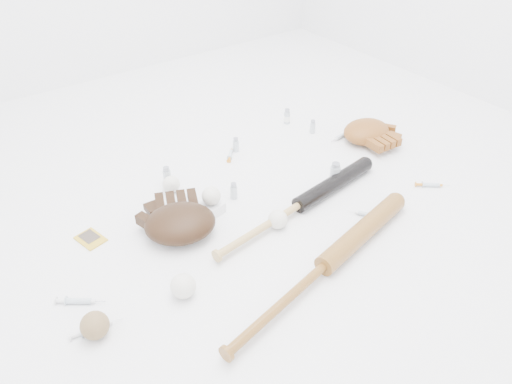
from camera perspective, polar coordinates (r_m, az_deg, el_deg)
bat_dark at (r=1.84m, az=4.98°, el=-1.46°), size 0.85×0.17×0.06m
bat_wood at (r=1.60m, az=7.87°, el=-8.29°), size 0.94×0.26×0.07m
glove_dark at (r=1.73m, az=-8.68°, el=-3.50°), size 0.38×0.38×0.11m
glove_tan at (r=2.31m, az=12.51°, el=6.80°), size 0.28×0.28×0.09m
trading_card at (r=1.82m, az=-18.38°, el=-5.11°), size 0.09×0.11×0.01m
pedestal at (r=1.84m, az=-5.05°, el=-1.82°), size 0.09×0.09×0.04m
baseball_on_pedestal at (r=1.81m, az=-5.14°, el=-0.44°), size 0.07×0.07×0.07m
baseball_left at (r=1.54m, az=-8.33°, el=-10.58°), size 0.08×0.08×0.08m
baseball_upper at (r=1.96m, az=-9.66°, el=0.89°), size 0.07×0.07×0.07m
baseball_mid at (r=1.76m, az=2.50°, el=-3.14°), size 0.07×0.07×0.07m
baseball_aged at (r=1.49m, az=-17.94°, el=-14.30°), size 0.08×0.08×0.08m
syringe_0 at (r=1.52m, az=-17.97°, el=-14.60°), size 0.16×0.06×0.02m
syringe_1 at (r=1.87m, az=12.61°, el=-2.54°), size 0.10×0.14×0.02m
syringe_2 at (r=2.17m, az=-2.94°, el=4.34°), size 0.11×0.12×0.02m
syringe_3 at (r=2.09m, az=19.36°, el=0.78°), size 0.13×0.11×0.02m
syringe_4 at (r=2.33m, az=9.79°, el=6.37°), size 0.17×0.05×0.02m
syringe_5 at (r=1.61m, az=-19.62°, el=-11.66°), size 0.15×0.12×0.02m
vial_0 at (r=2.34m, az=6.49°, el=7.44°), size 0.02×0.02×0.07m
vial_1 at (r=2.19m, az=-2.32°, el=5.44°), size 0.03×0.03×0.07m
vial_2 at (r=2.00m, az=-10.14°, el=1.84°), size 0.03×0.03×0.08m
vial_3 at (r=1.99m, az=9.01°, el=2.10°), size 0.04×0.04×0.09m
vial_4 at (r=1.90m, az=-2.56°, el=0.15°), size 0.03×0.03×0.07m
vial_5 at (r=2.41m, az=3.57°, el=8.63°), size 0.03×0.03×0.07m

